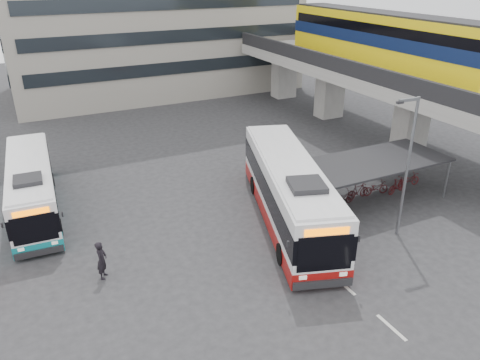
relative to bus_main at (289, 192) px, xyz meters
name	(u,v)px	position (x,y,z in m)	size (l,w,h in m)	color
ground	(261,264)	(-3.34, -3.05, -1.75)	(120.00, 120.00, 0.00)	#28282B
viaduct	(380,59)	(13.66, 9.00, 4.49)	(8.00, 32.00, 9.68)	gray
bike_shelter	(364,181)	(5.16, -0.05, -0.39)	(10.00, 4.00, 2.54)	#595B60
road_markings	(343,285)	(-0.84, -6.05, -1.74)	(0.15, 7.60, 0.01)	beige
bus_main	(289,192)	(0.00, 0.00, 0.00)	(6.59, 12.93, 3.76)	white
bus_teal	(32,187)	(-12.36, 7.41, -0.28)	(2.89, 10.81, 3.16)	white
pedestrian	(102,260)	(-10.20, -0.76, -0.83)	(0.67, 0.44, 1.84)	black
lamp_post	(407,160)	(4.27, -3.81, 2.44)	(1.29, 0.25, 7.34)	#595B60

